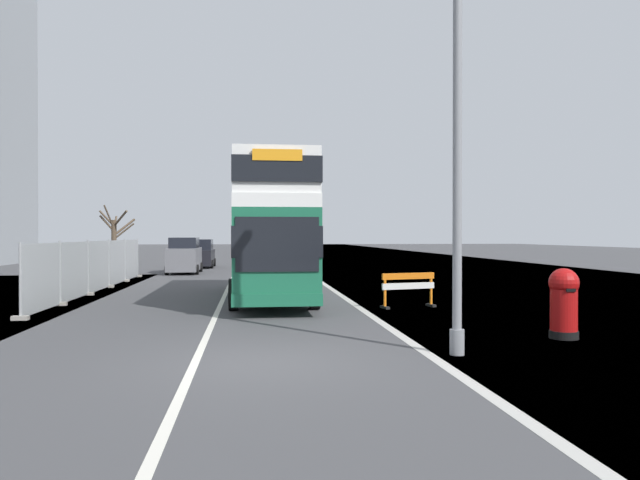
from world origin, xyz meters
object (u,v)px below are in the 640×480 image
Objects in this scene: lamppost_foreground at (457,158)px; car_receding_mid at (201,254)px; red_pillar_postbox at (564,300)px; roadworks_barrier at (408,285)px; double_decker_bus at (271,228)px; car_oncoming_near at (184,256)px.

lamppost_foreground reaches higher than car_receding_mid.
red_pillar_postbox is at bearing 26.20° from lamppost_foreground.
lamppost_foreground is 1.80× the size of car_receding_mid.
red_pillar_postbox reaches higher than roadworks_barrier.
car_receding_mid is at bearing 101.36° from double_decker_bus.
car_oncoming_near is (-8.11, 25.86, -2.82)m from lamppost_foreground.
double_decker_bus is at bearing -72.44° from car_oncoming_near.
double_decker_bus reaches higher than red_pillar_postbox.
lamppost_foreground reaches higher than roadworks_barrier.
car_receding_mid is (0.43, 6.60, -0.09)m from car_oncoming_near.
car_receding_mid reaches higher than red_pillar_postbox.
roadworks_barrier is at bearing 82.11° from lamppost_foreground.
roadworks_barrier is 0.41× the size of car_receding_mid.
red_pillar_postbox is at bearing -71.43° from roadworks_barrier.
lamppost_foreground reaches higher than double_decker_bus.
roadworks_barrier is (1.04, 7.48, -3.14)m from lamppost_foreground.
red_pillar_postbox is (6.35, -9.18, -1.73)m from double_decker_bus.
lamppost_foreground is 27.25m from car_oncoming_near.
lamppost_foreground is 8.18m from roadworks_barrier.
red_pillar_postbox is at bearing -65.39° from car_oncoming_near.
car_oncoming_near is at bearing 114.61° from red_pillar_postbox.
car_oncoming_near reaches higher than red_pillar_postbox.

